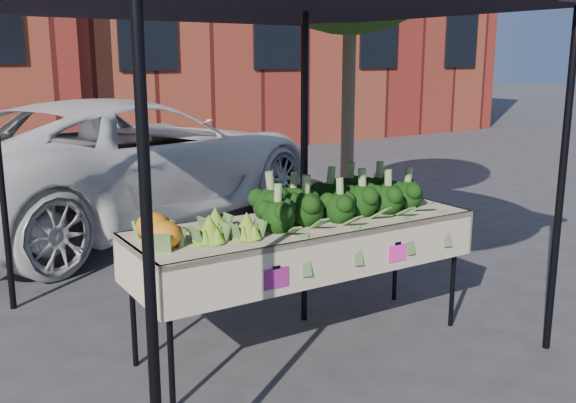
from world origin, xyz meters
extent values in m
plane|color=#323234|center=(0.00, 0.00, 0.00)|extent=(90.00, 90.00, 0.00)
cube|color=#BBB298|center=(-0.05, -0.12, 0.45)|extent=(2.44, 0.91, 0.90)
cube|color=#F22D8C|center=(-0.52, -0.52, 0.70)|extent=(0.17, 0.01, 0.12)
cube|color=#F32EA8|center=(0.44, -0.52, 0.70)|extent=(0.17, 0.01, 0.12)
ellipsoid|color=black|center=(0.23, -0.09, 1.05)|extent=(1.40, 0.60, 0.29)
ellipsoid|color=#7BA822|center=(-0.71, -0.13, 1.01)|extent=(0.45, 0.49, 0.22)
ellipsoid|color=orange|center=(-1.08, -0.05, 1.00)|extent=(0.25, 0.45, 0.20)
camera|label=1|loc=(-2.55, -3.51, 1.98)|focal=40.02mm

